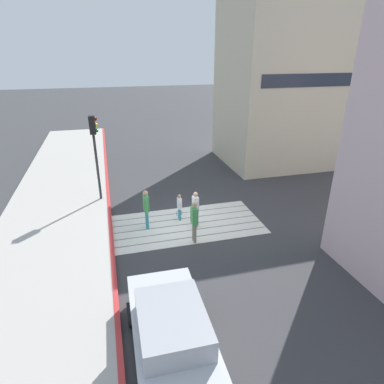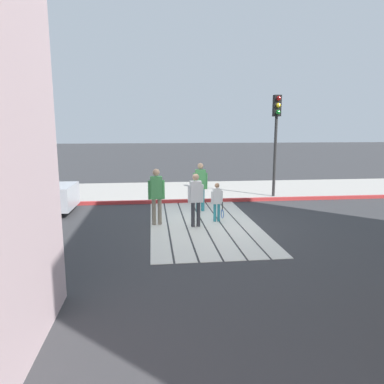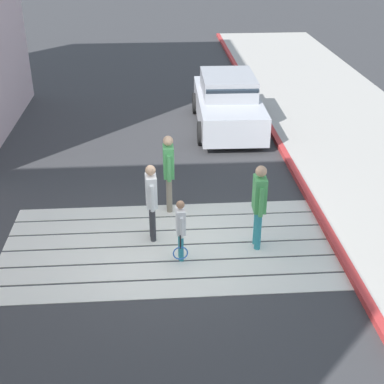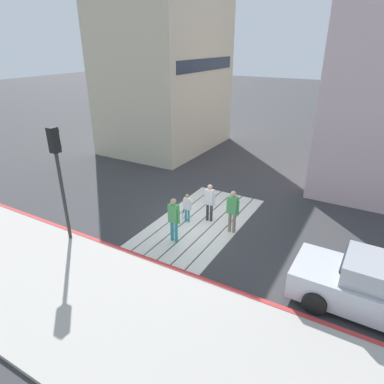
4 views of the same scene
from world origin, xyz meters
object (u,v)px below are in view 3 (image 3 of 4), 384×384
Objects in this scene: pedestrian_adult_lead at (152,197)px; pedestrian_child_with_racket at (181,228)px; pedestrian_adult_trailing at (259,201)px; car_parked_near_curb at (228,103)px; pedestrian_adult_side at (169,168)px.

pedestrian_adult_lead is 1.30× the size of pedestrian_child_with_racket.
pedestrian_child_with_racket is (1.49, 0.33, -0.31)m from pedestrian_adult_trailing.
car_parked_near_curb is 2.50× the size of pedestrian_adult_trailing.
pedestrian_adult_lead is at bearing -11.67° from pedestrian_adult_trailing.
pedestrian_adult_side is (1.92, 5.03, 0.28)m from car_parked_near_curb.
pedestrian_adult_side is (1.64, -1.57, 0.00)m from pedestrian_adult_trailing.
pedestrian_adult_trailing reaches higher than pedestrian_child_with_racket.
pedestrian_child_with_racket is at bearing 94.62° from pedestrian_adult_side.
pedestrian_adult_lead is 0.93× the size of pedestrian_adult_trailing.
pedestrian_adult_side is at bearing -43.72° from pedestrian_adult_trailing.
pedestrian_adult_side reaches higher than pedestrian_adult_lead.
pedestrian_adult_trailing is 1.39× the size of pedestrian_child_with_racket.
pedestrian_child_with_racket is (-0.52, 0.75, -0.24)m from pedestrian_adult_lead.
pedestrian_adult_side is 1.39× the size of pedestrian_child_with_racket.
pedestrian_child_with_racket is at bearing 75.67° from car_parked_near_curb.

